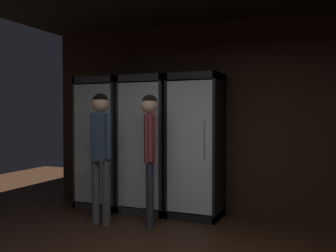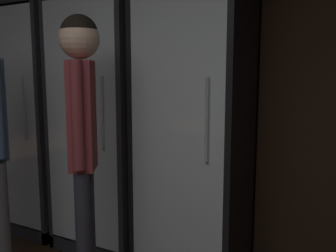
# 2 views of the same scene
# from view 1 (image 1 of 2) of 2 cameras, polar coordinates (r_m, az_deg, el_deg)

# --- Properties ---
(wall_back) EXTENTS (6.00, 0.06, 2.80)m
(wall_back) POSITION_cam_1_polar(r_m,az_deg,el_deg) (5.47, 10.02, 1.25)
(wall_back) COLOR black
(wall_back) RESTS_ON ground
(cooler_far_left) EXTENTS (0.72, 0.61, 2.02)m
(cooler_far_left) POSITION_cam_1_polar(r_m,az_deg,el_deg) (5.98, -9.69, -2.67)
(cooler_far_left) COLOR #2B2B30
(cooler_far_left) RESTS_ON ground
(cooler_left) EXTENTS (0.72, 0.61, 2.02)m
(cooler_left) POSITION_cam_1_polar(r_m,az_deg,el_deg) (5.61, -3.06, -2.98)
(cooler_left) COLOR #2B2B30
(cooler_left) RESTS_ON ground
(cooler_center) EXTENTS (0.72, 0.61, 2.02)m
(cooler_center) POSITION_cam_1_polar(r_m,az_deg,el_deg) (5.33, 4.41, -3.17)
(cooler_center) COLOR black
(cooler_center) RESTS_ON ground
(shopper_near) EXTENTS (0.31, 0.23, 1.72)m
(shopper_near) POSITION_cam_1_polar(r_m,az_deg,el_deg) (4.95, -10.21, -2.54)
(shopper_near) COLOR #4C4C4C
(shopper_near) RESTS_ON ground
(shopper_far) EXTENTS (0.22, 0.27, 1.70)m
(shopper_far) POSITION_cam_1_polar(r_m,az_deg,el_deg) (4.78, -2.80, -2.10)
(shopper_far) COLOR #2D2D38
(shopper_far) RESTS_ON ground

